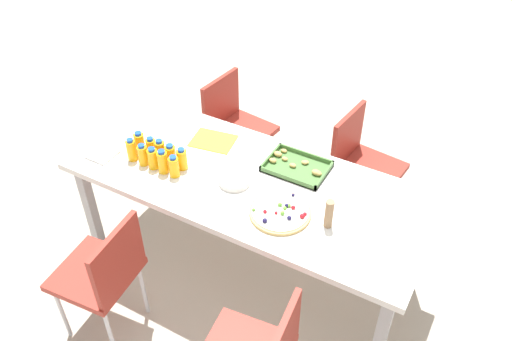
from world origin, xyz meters
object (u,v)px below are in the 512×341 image
fruit_pizza (280,212)px  snack_tray (297,166)px  juice_bottle_8 (171,155)px  party_table (248,188)px  juice_bottle_0 (132,150)px  juice_bottle_2 (153,158)px  juice_bottle_5 (140,143)px  paper_folder (213,141)px  juice_bottle_4 (174,167)px  juice_bottle_6 (151,148)px  juice_bottle_9 (182,159)px  plate_stack (234,180)px  chair_far_right (361,160)px  juice_bottle_3 (163,162)px  cardboard_tube (329,214)px  chair_near_left (104,272)px  chair_far_left (234,123)px  juice_bottle_1 (143,155)px  juice_bottle_7 (160,151)px  napkin_stack (102,154)px

fruit_pizza → snack_tray: (-0.09, 0.38, -0.00)m
juice_bottle_8 → snack_tray: (0.65, 0.32, -0.05)m
party_table → juice_bottle_0: 0.71m
juice_bottle_2 → juice_bottle_5: 0.17m
juice_bottle_5 → paper_folder: juice_bottle_5 is taller
party_table → juice_bottle_0: (-0.68, -0.17, 0.14)m
juice_bottle_4 → fruit_pizza: 0.66m
juice_bottle_8 → juice_bottle_5: bearing=-179.1°
juice_bottle_4 → juice_bottle_6: size_ratio=1.02×
juice_bottle_9 → plate_stack: size_ratio=0.79×
chair_far_right → juice_bottle_3: 1.33m
juice_bottle_3 → cardboard_tube: size_ratio=0.90×
chair_near_left → juice_bottle_3: size_ratio=5.51×
juice_bottle_6 → plate_stack: size_ratio=0.76×
party_table → juice_bottle_2: bearing=-161.7°
juice_bottle_2 → chair_far_left: bearing=91.2°
chair_far_left → juice_bottle_5: bearing=-1.5°
juice_bottle_1 → juice_bottle_9: bearing=19.8°
fruit_pizza → cardboard_tube: bearing=9.5°
juice_bottle_7 → juice_bottle_4: bearing=-25.6°
party_table → juice_bottle_7: juice_bottle_7 is taller
cardboard_tube → napkin_stack: bearing=-175.2°
chair_near_left → juice_bottle_1: size_ratio=6.00×
chair_far_right → fruit_pizza: size_ratio=2.56×
juice_bottle_1 → juice_bottle_5: bearing=137.5°
juice_bottle_8 → snack_tray: 0.73m
party_table → chair_near_left: (-0.44, -0.76, -0.18)m
paper_folder → chair_far_left: bearing=108.7°
juice_bottle_2 → paper_folder: 0.41m
juice_bottle_3 → juice_bottle_8: size_ratio=1.09×
party_table → juice_bottle_9: (-0.37, -0.10, 0.13)m
juice_bottle_1 → plate_stack: size_ratio=0.79×
juice_bottle_0 → juice_bottle_8: bearing=18.7°
juice_bottle_7 → juice_bottle_5: bearing=179.7°
party_table → juice_bottle_5: 0.69m
juice_bottle_6 → chair_far_right: bearing=41.0°
juice_bottle_0 → plate_stack: (0.63, 0.11, -0.05)m
plate_stack → paper_folder: 0.41m
juice_bottle_9 → snack_tray: 0.66m
juice_bottle_2 → cardboard_tube: cardboard_tube is taller
chair_far_right → juice_bottle_6: (-1.01, -0.87, 0.32)m
paper_folder → juice_bottle_3: bearing=-103.1°
juice_bottle_2 → fruit_pizza: size_ratio=0.42×
party_table → snack_tray: snack_tray is taller
party_table → juice_bottle_6: bearing=-170.9°
juice_bottle_0 → juice_bottle_3: size_ratio=0.97×
juice_bottle_8 → juice_bottle_9: (0.08, 0.00, 0.00)m
juice_bottle_2 → paper_folder: (0.16, 0.38, -0.06)m
juice_bottle_6 → juice_bottle_7: 0.07m
cardboard_tube → snack_tray: bearing=135.1°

